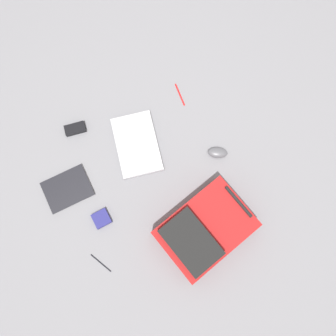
{
  "coord_description": "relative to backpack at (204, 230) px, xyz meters",
  "views": [
    {
      "loc": [
        -0.27,
        0.15,
        1.86
      ],
      "look_at": [
        0.04,
        -0.04,
        0.02
      ],
      "focal_mm": 36.69,
      "sensor_mm": 36.0,
      "label": 1
    }
  ],
  "objects": [
    {
      "name": "pen_black",
      "position": [
        0.71,
        -0.31,
        -0.08
      ],
      "size": [
        0.14,
        0.04,
        0.01
      ],
      "primitive_type": "cylinder",
      "rotation": [
        1.57,
        0.0,
        1.39
      ],
      "color": "red",
      "rests_on": "ground_plane"
    },
    {
      "name": "earbud_pouch",
      "position": [
        0.34,
        0.42,
        -0.07
      ],
      "size": [
        0.09,
        0.09,
        0.03
      ],
      "primitive_type": "cube",
      "rotation": [
        0.0,
        0.0,
        -0.07
      ],
      "color": "navy",
      "rests_on": "ground_plane"
    },
    {
      "name": "computer_mouse",
      "position": [
        0.31,
        -0.3,
        -0.06
      ],
      "size": [
        0.12,
        0.12,
        0.03
      ],
      "primitive_type": "ellipsoid",
      "rotation": [
        0.0,
        0.0,
        2.49
      ],
      "color": "#4C4C51",
      "rests_on": "ground_plane"
    },
    {
      "name": "pen_blue",
      "position": [
        0.14,
        0.54,
        -0.08
      ],
      "size": [
        0.13,
        0.05,
        0.01
      ],
      "primitive_type": "cylinder",
      "rotation": [
        1.57,
        0.0,
        5.05
      ],
      "color": "black",
      "rests_on": "ground_plane"
    },
    {
      "name": "power_brick",
      "position": [
        0.85,
        0.3,
        -0.07
      ],
      "size": [
        0.09,
        0.13,
        0.03
      ],
      "primitive_type": "cube",
      "rotation": [
        0.0,
        0.0,
        -0.29
      ],
      "color": "black",
      "rests_on": "ground_plane"
    },
    {
      "name": "backpack",
      "position": [
        0.0,
        0.0,
        0.0
      ],
      "size": [
        0.38,
        0.49,
        0.19
      ],
      "color": "maroon",
      "rests_on": "ground_plane"
    },
    {
      "name": "book_red",
      "position": [
        0.58,
        0.5,
        -0.07
      ],
      "size": [
        0.21,
        0.27,
        0.02
      ],
      "color": "silver",
      "rests_on": "ground_plane"
    },
    {
      "name": "ground_plane",
      "position": [
        0.35,
        0.02,
        -0.08
      ],
      "size": [
        3.75,
        3.75,
        0.0
      ],
      "primitive_type": "plane",
      "color": "slate"
    },
    {
      "name": "laptop",
      "position": [
        0.59,
        0.05,
        -0.06
      ],
      "size": [
        0.41,
        0.33,
        0.03
      ],
      "color": "#929296",
      "rests_on": "ground_plane"
    }
  ]
}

